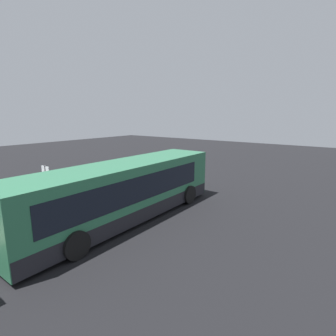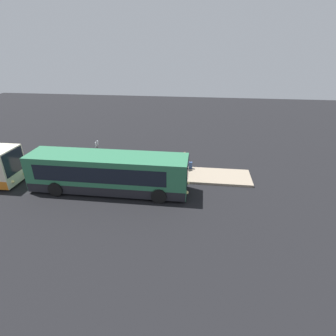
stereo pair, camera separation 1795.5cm
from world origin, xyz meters
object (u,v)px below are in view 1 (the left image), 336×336
at_px(passenger_boarding, 139,171).
at_px(trash_bin, 153,181).
at_px(bus_lead, 123,192).
at_px(passenger_waiting, 126,183).
at_px(sign_post, 47,184).
at_px(suitcase, 142,177).
at_px(passenger_with_bags, 141,172).

distance_m(passenger_boarding, trash_bin, 1.60).
height_order(bus_lead, passenger_boarding, bus_lead).
relative_size(passenger_waiting, sign_post, 0.67).
xyz_separation_m(passenger_boarding, suitcase, (0.50, 0.18, -0.56)).
xyz_separation_m(passenger_waiting, passenger_with_bags, (2.59, 1.15, 0.07)).
bearing_deg(suitcase, bus_lead, -144.69).
relative_size(passenger_boarding, passenger_waiting, 0.96).
relative_size(bus_lead, passenger_boarding, 7.43).
distance_m(passenger_waiting, trash_bin, 3.19).
distance_m(passenger_waiting, sign_post, 4.55).
bearing_deg(trash_bin, passenger_boarding, 83.92).
relative_size(suitcase, trash_bin, 1.32).
bearing_deg(passenger_with_bags, passenger_boarding, 19.88).
relative_size(bus_lead, passenger_with_bags, 6.62).
xyz_separation_m(passenger_waiting, trash_bin, (3.11, 0.42, -0.59)).
bearing_deg(suitcase, sign_post, -174.02).
height_order(passenger_with_bags, sign_post, sign_post).
height_order(passenger_boarding, suitcase, passenger_boarding).
xyz_separation_m(passenger_boarding, passenger_with_bags, (-0.68, -0.76, 0.11)).
relative_size(passenger_with_bags, sign_post, 0.72).
bearing_deg(trash_bin, passenger_waiting, -172.37).
bearing_deg(trash_bin, bus_lead, -154.19).
distance_m(passenger_with_bags, trash_bin, 1.11).
height_order(bus_lead, passenger_with_bags, bus_lead).
height_order(passenger_with_bags, trash_bin, passenger_with_bags).
bearing_deg(passenger_waiting, passenger_boarding, 22.93).
height_order(passenger_boarding, trash_bin, passenger_boarding).
relative_size(passenger_boarding, sign_post, 0.64).
bearing_deg(passenger_boarding, sign_post, -4.27).
bearing_deg(suitcase, trash_bin, -111.58).
xyz_separation_m(passenger_boarding, passenger_waiting, (-3.27, -1.92, 0.04)).
bearing_deg(sign_post, trash_bin, -6.38).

